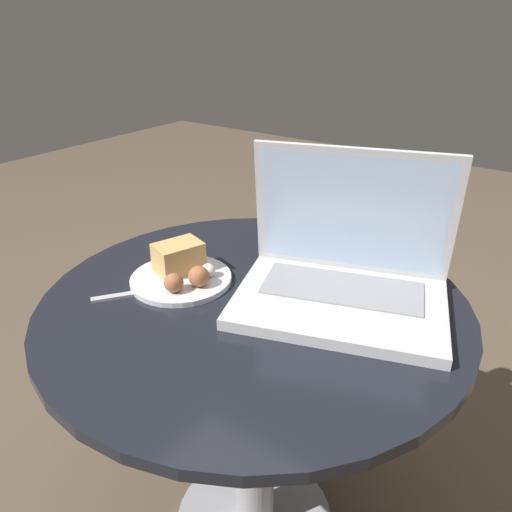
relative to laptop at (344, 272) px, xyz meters
name	(u,v)px	position (x,y,z in m)	size (l,w,h in m)	color
table	(254,364)	(-0.12, -0.08, -0.18)	(0.69, 0.69, 0.54)	#9E9EA3
laptop	(344,272)	(0.00, 0.00, 0.00)	(0.37, 0.31, 0.23)	silver
beer_glass	(320,205)	(-0.11, 0.12, 0.05)	(0.07, 0.07, 0.19)	brown
snack_plate	(182,270)	(-0.25, -0.10, -0.03)	(0.17, 0.17, 0.06)	silver
fork	(160,289)	(-0.25, -0.15, -0.05)	(0.13, 0.16, 0.00)	#B2B2B7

